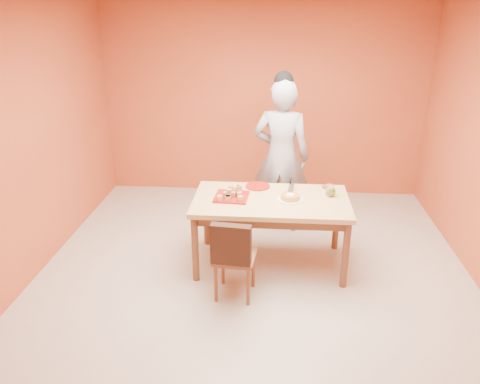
# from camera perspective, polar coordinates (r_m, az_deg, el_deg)

# --- Properties ---
(floor) EXTENTS (5.00, 5.00, 0.00)m
(floor) POSITION_cam_1_polar(r_m,az_deg,el_deg) (4.84, 1.57, -10.89)
(floor) COLOR #BBB59F
(floor) RESTS_ON ground
(wall_back) EXTENTS (4.50, 0.00, 4.50)m
(wall_back) POSITION_cam_1_polar(r_m,az_deg,el_deg) (6.68, 2.86, 11.06)
(wall_back) COLOR #BB552B
(wall_back) RESTS_ON floor
(wall_left) EXTENTS (0.00, 5.00, 5.00)m
(wall_left) POSITION_cam_1_polar(r_m,az_deg,el_deg) (4.90, -25.62, 4.70)
(wall_left) COLOR #BB552B
(wall_left) RESTS_ON floor
(dining_table) EXTENTS (1.60, 0.90, 0.76)m
(dining_table) POSITION_cam_1_polar(r_m,az_deg,el_deg) (4.86, 3.79, -1.86)
(dining_table) COLOR tan
(dining_table) RESTS_ON floor
(dining_chair) EXTENTS (0.42, 0.48, 0.83)m
(dining_chair) POSITION_cam_1_polar(r_m,az_deg,el_deg) (4.43, -0.64, -7.79)
(dining_chair) COLOR brown
(dining_chair) RESTS_ON floor
(pastry_pile) EXTENTS (0.31, 0.31, 0.10)m
(pastry_pile) POSITION_cam_1_polar(r_m,az_deg,el_deg) (4.81, -1.04, 0.09)
(pastry_pile) COLOR tan
(pastry_pile) RESTS_ON pastry_platter
(person) EXTENTS (0.73, 0.53, 1.85)m
(person) POSITION_cam_1_polar(r_m,az_deg,el_deg) (5.61, 5.04, 4.30)
(person) COLOR gray
(person) RESTS_ON floor
(pastry_platter) EXTENTS (0.36, 0.36, 0.02)m
(pastry_platter) POSITION_cam_1_polar(r_m,az_deg,el_deg) (4.84, -1.04, -0.57)
(pastry_platter) COLOR maroon
(pastry_platter) RESTS_ON dining_table
(red_dinner_plate) EXTENTS (0.27, 0.27, 0.02)m
(red_dinner_plate) POSITION_cam_1_polar(r_m,az_deg,el_deg) (5.12, 2.17, 0.72)
(red_dinner_plate) COLOR maroon
(red_dinner_plate) RESTS_ON dining_table
(white_cake_plate) EXTENTS (0.33, 0.33, 0.01)m
(white_cake_plate) POSITION_cam_1_polar(r_m,az_deg,el_deg) (4.81, 6.13, -0.90)
(white_cake_plate) COLOR white
(white_cake_plate) RESTS_ON dining_table
(sponge_cake) EXTENTS (0.26, 0.26, 0.05)m
(sponge_cake) POSITION_cam_1_polar(r_m,az_deg,el_deg) (4.80, 6.14, -0.59)
(sponge_cake) COLOR gold
(sponge_cake) RESTS_ON white_cake_plate
(cake_server) EXTENTS (0.08, 0.27, 0.01)m
(cake_server) POSITION_cam_1_polar(r_m,az_deg,el_deg) (4.95, 6.23, 0.53)
(cake_server) COLOR silver
(cake_server) RESTS_ON sponge_cake
(egg_ornament) EXTENTS (0.12, 0.11, 0.12)m
(egg_ornament) POSITION_cam_1_polar(r_m,az_deg,el_deg) (4.93, 11.01, 0.09)
(egg_ornament) COLOR olive
(egg_ornament) RESTS_ON dining_table
(magenta_glass) EXTENTS (0.10, 0.10, 0.11)m
(magenta_glass) POSITION_cam_1_polar(r_m,az_deg,el_deg) (4.99, 10.84, 0.28)
(magenta_glass) COLOR #CB1E62
(magenta_glass) RESTS_ON dining_table
(checker_tin) EXTENTS (0.12, 0.12, 0.03)m
(checker_tin) POSITION_cam_1_polar(r_m,az_deg,el_deg) (5.17, 10.45, 0.63)
(checker_tin) COLOR #321C0D
(checker_tin) RESTS_ON dining_table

